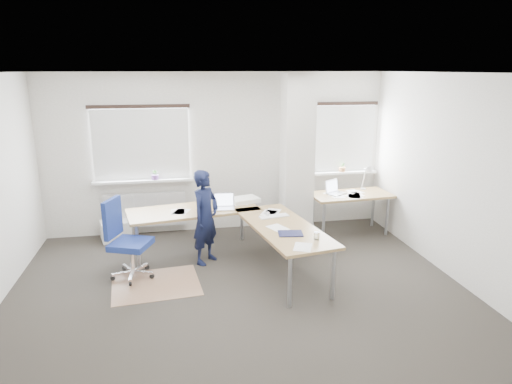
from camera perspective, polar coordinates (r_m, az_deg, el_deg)
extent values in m
plane|color=black|center=(6.21, -2.11, -12.15)|extent=(6.00, 6.00, 0.00)
cube|color=beige|center=(8.13, -4.83, 4.86)|extent=(6.00, 0.04, 2.80)
cube|color=beige|center=(3.39, 4.05, -10.17)|extent=(6.00, 0.04, 2.80)
cube|color=beige|center=(6.80, 23.64, 1.60)|extent=(0.04, 5.00, 2.80)
cube|color=white|center=(5.51, -2.40, 14.67)|extent=(6.00, 5.00, 0.04)
cube|color=beige|center=(7.83, 5.12, 4.39)|extent=(0.50, 0.50, 2.78)
cube|color=white|center=(8.04, -14.14, 5.79)|extent=(1.60, 0.04, 1.20)
cube|color=white|center=(8.00, -14.16, 5.75)|extent=(1.60, 0.02, 1.20)
cube|color=white|center=(8.09, -13.89, 1.38)|extent=(1.70, 0.20, 0.04)
cube|color=white|center=(8.60, 10.69, 6.57)|extent=(1.20, 0.04, 1.20)
cube|color=white|center=(8.56, 10.79, 6.53)|extent=(1.20, 0.02, 1.20)
cube|color=white|center=(8.65, 10.66, 2.44)|extent=(1.30, 0.20, 0.04)
cube|color=silver|center=(8.25, -13.65, -2.16)|extent=(1.40, 0.10, 0.60)
cylinder|color=#6F3F8C|center=(8.05, -12.50, 1.83)|extent=(0.12, 0.12, 0.08)
imported|color=#35702C|center=(8.04, -12.52, 2.13)|extent=(0.09, 0.06, 0.17)
cylinder|color=#B87746|center=(8.62, 10.72, 2.80)|extent=(0.12, 0.12, 0.08)
imported|color=#35702C|center=(8.61, 10.74, 3.07)|extent=(0.09, 0.07, 0.17)
cube|color=#926A4F|center=(6.49, -12.39, -11.18)|extent=(1.25, 1.09, 0.01)
cube|color=white|center=(8.22, -16.87, -4.55)|extent=(0.63, 0.51, 0.33)
cube|color=olive|center=(7.18, -7.86, -2.30)|extent=(2.11, 1.14, 0.04)
cube|color=olive|center=(6.39, 3.40, -4.40)|extent=(1.14, 2.11, 0.04)
cylinder|color=#97989D|center=(6.89, -14.54, -6.64)|extent=(0.05, 0.05, 0.69)
cylinder|color=#97989D|center=(7.45, -15.06, -5.00)|extent=(0.05, 0.05, 0.69)
cylinder|color=#97989D|center=(7.80, -1.79, -3.56)|extent=(0.05, 0.05, 0.69)
cylinder|color=#97989D|center=(5.66, 4.26, -11.10)|extent=(0.05, 0.05, 0.69)
cylinder|color=#97989D|center=(5.92, 9.63, -10.07)|extent=(0.05, 0.05, 0.69)
cylinder|color=#97989D|center=(7.40, 2.66, -4.60)|extent=(0.05, 0.05, 0.69)
cube|color=#B7B7BC|center=(7.14, -3.99, -2.06)|extent=(0.35, 0.25, 0.01)
cube|color=#B7B7BC|center=(7.21, -4.04, -0.94)|extent=(0.33, 0.07, 0.22)
cube|color=silver|center=(7.21, -4.04, -0.94)|extent=(0.29, 0.05, 0.19)
cube|color=white|center=(6.74, 2.28, -3.05)|extent=(0.46, 0.22, 0.02)
cube|color=#131536|center=(6.07, 4.33, -5.19)|extent=(0.35, 0.28, 0.01)
cube|color=white|center=(7.48, -1.45, -0.99)|extent=(0.52, 0.44, 0.07)
imported|color=white|center=(6.76, 1.41, -2.80)|extent=(0.09, 0.09, 0.07)
cylinder|color=silver|center=(5.91, 7.59, -5.44)|extent=(0.07, 0.07, 0.10)
cube|color=olive|center=(8.15, 11.74, -0.35)|extent=(1.45, 0.81, 0.04)
cylinder|color=#97989D|center=(7.80, 8.45, -3.72)|extent=(0.05, 0.05, 0.69)
cylinder|color=#97989D|center=(8.33, 16.07, -2.92)|extent=(0.05, 0.05, 0.69)
cylinder|color=#97989D|center=(8.23, 7.08, -2.64)|extent=(0.05, 0.05, 0.69)
cylinder|color=#97989D|center=(8.74, 14.41, -1.95)|extent=(0.05, 0.05, 0.69)
cube|color=#B7B7BC|center=(8.09, 10.04, -0.18)|extent=(0.40, 0.37, 0.01)
cube|color=#B7B7BC|center=(8.13, 9.43, 0.74)|extent=(0.30, 0.22, 0.22)
cube|color=silver|center=(8.13, 9.43, 0.74)|extent=(0.26, 0.18, 0.19)
cylinder|color=silver|center=(8.49, 13.24, 0.39)|extent=(0.10, 0.10, 0.02)
cylinder|color=silver|center=(8.44, 13.32, 1.63)|extent=(0.02, 0.16, 0.38)
cylinder|color=silver|center=(8.29, 13.74, 2.92)|extent=(0.02, 0.29, 0.13)
cone|color=silver|center=(8.17, 14.13, 2.57)|extent=(0.14, 0.16, 0.17)
cube|color=navy|center=(6.59, -15.36, -6.30)|extent=(0.65, 0.65, 0.09)
cube|color=navy|center=(6.58, -17.52, -3.10)|extent=(0.22, 0.42, 0.54)
cylinder|color=silver|center=(6.66, -15.24, -7.95)|extent=(0.06, 0.06, 0.37)
cylinder|color=black|center=(6.65, -12.88, -10.22)|extent=(0.07, 0.05, 0.06)
cylinder|color=black|center=(6.95, -13.46, -9.13)|extent=(0.07, 0.07, 0.06)
cylinder|color=black|center=(7.00, -16.18, -9.15)|extent=(0.06, 0.07, 0.06)
cylinder|color=black|center=(6.73, -17.47, -10.23)|extent=(0.07, 0.05, 0.06)
cylinder|color=black|center=(6.51, -15.43, -10.96)|extent=(0.04, 0.07, 0.06)
imported|color=black|center=(6.83, -6.32, -3.14)|extent=(0.60, 0.62, 1.43)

